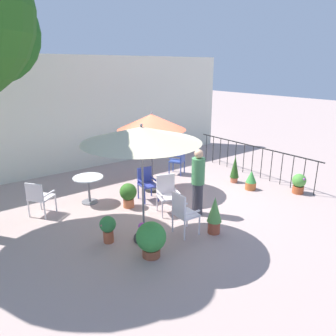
{
  "coord_description": "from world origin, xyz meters",
  "views": [
    {
      "loc": [
        -4.86,
        -6.31,
        3.5
      ],
      "look_at": [
        0.0,
        0.09,
        0.9
      ],
      "focal_mm": 33.79,
      "sensor_mm": 36.0,
      "label": 1
    }
  ],
  "objects": [
    {
      "name": "potted_plant_1",
      "position": [
        -1.12,
        0.31,
        0.37
      ],
      "size": [
        0.44,
        0.44,
        0.64
      ],
      "color": "#C76840",
      "rests_on": "ground"
    },
    {
      "name": "patio_umbrella_1",
      "position": [
        -1.7,
        -1.31,
        2.24
      ],
      "size": [
        2.32,
        2.32,
        2.47
      ],
      "color": "#2D2D2D",
      "rests_on": "ground"
    },
    {
      "name": "standing_person",
      "position": [
        0.03,
        -1.07,
        0.85
      ],
      "size": [
        0.45,
        0.45,
        1.65
      ],
      "color": "#33333D",
      "rests_on": "ground"
    },
    {
      "name": "patio_umbrella_0",
      "position": [
        0.02,
        0.87,
        2.01
      ],
      "size": [
        1.92,
        1.92,
        2.31
      ],
      "color": "#2D2D2D",
      "rests_on": "ground"
    },
    {
      "name": "patio_chair_4",
      "position": [
        -0.91,
        -1.63,
        0.56
      ],
      "size": [
        0.46,
        0.5,
        0.97
      ],
      "color": "white",
      "rests_on": "ground"
    },
    {
      "name": "villa_facade",
      "position": [
        0.0,
        4.22,
        1.93
      ],
      "size": [
        11.06,
        0.3,
        3.86
      ],
      "primitive_type": "cube",
      "color": "silver",
      "rests_on": "ground"
    },
    {
      "name": "patio_chair_0",
      "position": [
        -0.46,
        0.45,
        0.51
      ],
      "size": [
        0.5,
        0.54,
        0.88
      ],
      "color": "#34419A",
      "rests_on": "ground"
    },
    {
      "name": "potted_plant_3",
      "position": [
        -1.91,
        -1.9,
        0.39
      ],
      "size": [
        0.58,
        0.59,
        0.71
      ],
      "color": "brown",
      "rests_on": "ground"
    },
    {
      "name": "potted_plant_5",
      "position": [
        3.25,
        -1.83,
        0.31
      ],
      "size": [
        0.39,
        0.39,
        0.58
      ],
      "color": "#AF502B",
      "rests_on": "ground"
    },
    {
      "name": "potted_plant_4",
      "position": [
        -0.31,
        -1.99,
        0.45
      ],
      "size": [
        0.32,
        0.32,
        0.85
      ],
      "color": "#A14932",
      "rests_on": "ground"
    },
    {
      "name": "potted_plant_0",
      "position": [
        2.39,
        -0.82,
        0.29
      ],
      "size": [
        0.32,
        0.32,
        0.59
      ],
      "color": "#BE6531",
      "rests_on": "ground"
    },
    {
      "name": "ground_plane",
      "position": [
        0.0,
        0.0,
        0.0
      ],
      "size": [
        60.0,
        60.0,
        0.0
      ],
      "primitive_type": "plane",
      "color": "#AF958E"
    },
    {
      "name": "patio_chair_1",
      "position": [
        -0.5,
        -0.52,
        0.54
      ],
      "size": [
        0.6,
        0.58,
        0.95
      ],
      "color": "white",
      "rests_on": "ground"
    },
    {
      "name": "cafe_table_0",
      "position": [
        -1.81,
        1.19,
        0.51
      ],
      "size": [
        0.79,
        0.79,
        0.72
      ],
      "color": "white",
      "rests_on": "ground"
    },
    {
      "name": "potted_plant_2",
      "position": [
        2.47,
        -0.11,
        0.45
      ],
      "size": [
        0.27,
        0.27,
        0.86
      ],
      "color": "#C36648",
      "rests_on": "ground"
    },
    {
      "name": "patio_chair_3",
      "position": [
        -3.09,
        1.15,
        0.52
      ],
      "size": [
        0.68,
        0.68,
        0.89
      ],
      "color": "silver",
      "rests_on": "ground"
    },
    {
      "name": "terrace_railing",
      "position": [
        3.45,
        -0.0,
        0.68
      ],
      "size": [
        0.03,
        4.76,
        1.01
      ],
      "color": "black",
      "rests_on": "ground"
    },
    {
      "name": "potted_plant_6",
      "position": [
        -2.33,
        -0.94,
        0.34
      ],
      "size": [
        0.34,
        0.34,
        0.58
      ],
      "color": "#AC5334",
      "rests_on": "ground"
    },
    {
      "name": "patio_chair_2",
      "position": [
        1.58,
        1.55,
        0.51
      ],
      "size": [
        0.59,
        0.6,
        0.89
      ],
      "color": "#324B9D",
      "rests_on": "ground"
    }
  ]
}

